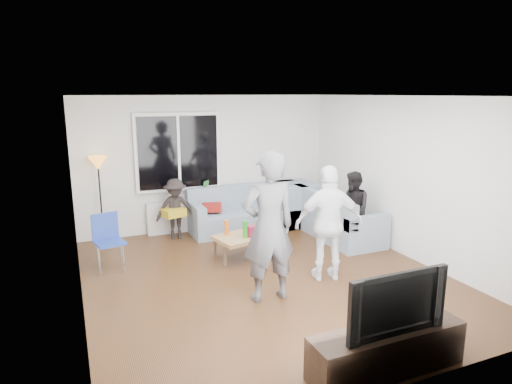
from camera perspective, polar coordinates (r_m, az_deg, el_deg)
name	(u,v)px	position (r m, az deg, el deg)	size (l,w,h in m)	color
floor	(266,279)	(6.64, 1.26, -11.03)	(5.00, 5.50, 0.04)	#56351C
ceiling	(267,94)	(6.09, 1.39, 12.39)	(5.00, 5.50, 0.04)	white
wall_back	(208,163)	(8.79, -6.18, 3.74)	(5.00, 0.04, 2.60)	silver
wall_front	(402,256)	(3.98, 18.21, -7.78)	(5.00, 0.04, 2.60)	silver
wall_left	(73,209)	(5.70, -22.44, -2.00)	(0.04, 5.50, 2.60)	silver
wall_right	(408,178)	(7.61, 18.88, 1.76)	(0.04, 5.50, 2.60)	silver
window_frame	(178,152)	(8.52, -9.94, 5.05)	(1.62, 0.06, 1.47)	white
window_glass	(179,152)	(8.48, -9.88, 5.02)	(1.50, 0.02, 1.35)	black
window_mullion	(179,152)	(8.47, -9.86, 5.01)	(0.05, 0.03, 1.35)	white
radiator	(181,216)	(8.73, -9.57, -3.08)	(1.30, 0.12, 0.62)	silver
potted_plant	(204,189)	(8.70, -6.65, 0.36)	(0.21, 0.17, 0.38)	#2D6E2C
vase	(169,198)	(8.55, -11.09, -0.71)	(0.17, 0.17, 0.18)	silver
sofa_back_section	(249,209)	(8.72, -0.95, -2.13)	(2.30, 0.85, 0.85)	gray
sofa_right_section	(337,214)	(8.45, 10.37, -2.83)	(0.85, 2.00, 0.85)	gray
sofa_corner	(293,204)	(9.12, 4.72, -1.52)	(0.85, 0.85, 0.85)	gray
cushion_yellow	(174,212)	(8.25, -10.52, -2.59)	(0.38, 0.32, 0.14)	gold
cushion_red	(212,207)	(8.51, -5.67, -1.97)	(0.36, 0.30, 0.13)	maroon
coffee_table	(249,246)	(7.31, -0.92, -6.91)	(1.10, 0.60, 0.40)	tan
pitcher	(251,231)	(7.13, -0.67, -5.02)	(0.17, 0.17, 0.17)	maroon
side_chair	(110,243)	(7.09, -18.23, -6.25)	(0.40, 0.40, 0.86)	#233B98
floor_lamp	(101,201)	(8.32, -19.27, -1.06)	(0.32, 0.32, 1.56)	orange
player_left	(269,227)	(5.65, 1.62, -4.56)	(0.71, 0.47, 1.95)	#515156
player_right	(329,224)	(6.40, 9.35, -4.01)	(0.97, 0.41, 1.66)	white
spectator_right	(353,209)	(8.01, 12.33, -2.08)	(0.63, 0.49, 1.31)	black
spectator_back	(176,209)	(8.29, -10.26, -2.14)	(0.72, 0.42, 1.12)	black
tv_console	(387,350)	(4.71, 16.41, -18.89)	(1.60, 0.40, 0.44)	#332519
television	(390,300)	(4.46, 16.84, -13.05)	(1.08, 0.14, 0.62)	black
bottle_b	(245,229)	(7.04, -1.40, -4.79)	(0.08, 0.08, 0.28)	#23941A
bottle_e	(266,223)	(7.45, 1.31, -3.95)	(0.07, 0.07, 0.24)	black
bottle_a	(227,227)	(7.21, -3.78, -4.55)	(0.07, 0.07, 0.24)	orange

